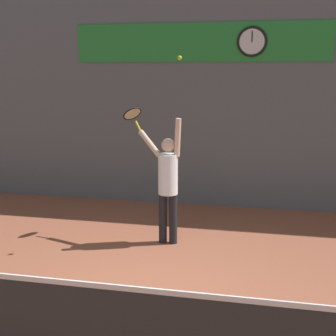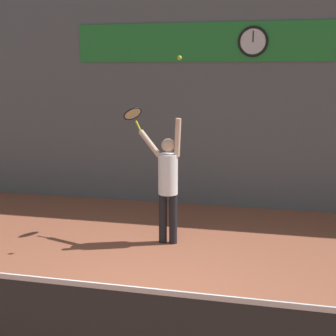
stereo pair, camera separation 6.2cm
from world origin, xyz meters
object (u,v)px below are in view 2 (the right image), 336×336
scoreboard_clock (253,42)px  tennis_player (168,180)px  tennis_racket (133,115)px  tennis_ball (180,58)px

scoreboard_clock → tennis_player: scoreboard_clock is taller
scoreboard_clock → tennis_player: (-1.16, -2.26, -2.25)m
scoreboard_clock → tennis_player: size_ratio=0.28×
scoreboard_clock → tennis_racket: size_ratio=1.37×
scoreboard_clock → tennis_player: bearing=-117.2°
scoreboard_clock → tennis_player: 3.40m
tennis_racket → tennis_ball: bearing=-31.9°
tennis_ball → tennis_player: bearing=154.6°
tennis_player → tennis_racket: bearing=146.3°
scoreboard_clock → tennis_racket: bearing=-136.0°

